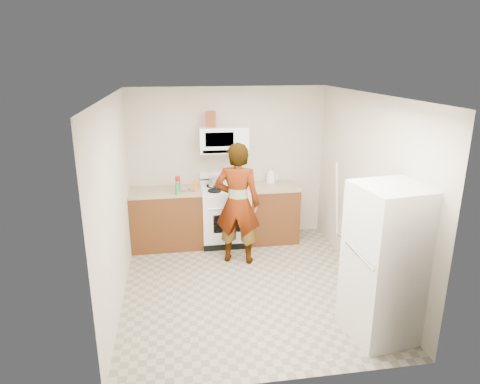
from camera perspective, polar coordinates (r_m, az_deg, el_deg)
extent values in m
plane|color=gray|center=(5.86, 0.87, -12.38)|extent=(3.60, 3.60, 0.00)
cube|color=beige|center=(7.06, -1.56, 3.75)|extent=(3.20, 0.02, 2.50)
cube|color=beige|center=(5.83, 16.51, 0.10)|extent=(0.02, 3.60, 2.50)
cube|color=#5A2915|center=(6.96, -9.72, -3.61)|extent=(1.12, 0.62, 0.90)
cube|color=tan|center=(6.81, -9.92, 0.07)|extent=(1.14, 0.64, 0.03)
cube|color=#5A2915|center=(7.13, 4.24, -2.89)|extent=(0.80, 0.62, 0.90)
cube|color=tan|center=(6.98, 4.32, 0.72)|extent=(0.82, 0.64, 0.03)
cube|color=white|center=(6.98, -1.99, -3.28)|extent=(0.76, 0.65, 0.90)
cube|color=white|center=(6.84, -2.03, 0.37)|extent=(0.76, 0.62, 0.03)
cube|color=white|center=(7.08, -2.32, 1.93)|extent=(0.76, 0.08, 0.20)
cube|color=white|center=(6.78, -2.24, 7.06)|extent=(0.76, 0.38, 0.40)
imported|color=tan|center=(6.19, -0.33, -1.57)|extent=(0.76, 0.62, 1.80)
cube|color=silver|center=(4.82, 18.89, -8.93)|extent=(0.79, 0.79, 1.70)
cylinder|color=white|center=(7.13, 4.12, 1.96)|extent=(0.16, 0.16, 0.18)
cube|color=maroon|center=(6.68, -3.93, 9.66)|extent=(0.17, 0.17, 0.24)
cylinder|color=silver|center=(6.88, -3.25, 1.38)|extent=(0.31, 0.31, 0.13)
cube|color=white|center=(6.70, -1.32, 0.39)|extent=(0.28, 0.21, 0.05)
cylinder|color=#B70D19|center=(6.67, -8.28, 1.06)|extent=(0.10, 0.10, 0.25)
cylinder|color=orange|center=(6.64, -5.97, 0.77)|extent=(0.06, 0.06, 0.18)
cylinder|color=green|center=(6.54, -8.34, 0.52)|extent=(0.07, 0.07, 0.20)
cylinder|color=white|center=(6.75, -6.82, 0.28)|extent=(0.27, 0.27, 0.01)
cylinder|color=white|center=(6.69, 12.81, -2.02)|extent=(0.23, 0.25, 1.46)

